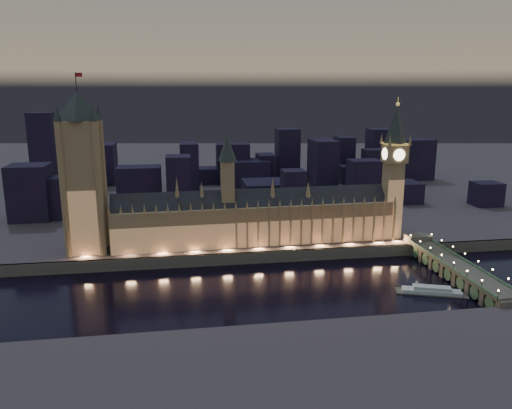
{
  "coord_description": "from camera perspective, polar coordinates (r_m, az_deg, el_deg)",
  "views": [
    {
      "loc": [
        -47.22,
        -278.22,
        117.34
      ],
      "look_at": [
        5.0,
        55.0,
        38.0
      ],
      "focal_mm": 35.0,
      "sensor_mm": 36.0,
      "label": 1
    }
  ],
  "objects": [
    {
      "name": "city_backdrop",
      "position": [
        536.57,
        -0.74,
        3.91
      ],
      "size": [
        463.39,
        215.63,
        82.92
      ],
      "color": "black",
      "rests_on": "north_bank"
    },
    {
      "name": "palace_of_westminster",
      "position": [
        355.79,
        -0.15,
        -1.58
      ],
      "size": [
        202.0,
        26.46,
        78.0
      ],
      "color": "#9A7D47",
      "rests_on": "north_bank"
    },
    {
      "name": "elizabeth_tower",
      "position": [
        377.5,
        15.53,
        4.81
      ],
      "size": [
        18.0,
        18.0,
        102.78
      ],
      "color": "#9A7D47",
      "rests_on": "north_bank"
    },
    {
      "name": "north_bank",
      "position": [
        807.61,
        -5.49,
        5.11
      ],
      "size": [
        2000.0,
        960.0,
        8.0
      ],
      "primitive_type": "cube",
      "color": "#463540",
      "rests_on": "ground"
    },
    {
      "name": "victoria_tower",
      "position": [
        349.55,
        -19.21,
        4.19
      ],
      "size": [
        31.68,
        31.68,
        118.67
      ],
      "color": "#9A7D47",
      "rests_on": "north_bank"
    },
    {
      "name": "westminster_bridge",
      "position": [
        341.3,
        21.56,
        -6.77
      ],
      "size": [
        16.86,
        113.0,
        15.9
      ],
      "color": "#494B47",
      "rests_on": "ground"
    },
    {
      "name": "river_boat",
      "position": [
        312.41,
        19.43,
        -9.31
      ],
      "size": [
        41.13,
        22.38,
        4.5
      ],
      "color": "#494B47",
      "rests_on": "ground"
    },
    {
      "name": "ground_plane",
      "position": [
        305.62,
        0.68,
        -9.34
      ],
      "size": [
        2000.0,
        2000.0,
        0.0
      ],
      "primitive_type": "plane",
      "color": "black",
      "rests_on": "ground"
    },
    {
      "name": "embankment_wall",
      "position": [
        342.02,
        -0.47,
        -6.12
      ],
      "size": [
        2000.0,
        2.5,
        8.0
      ],
      "primitive_type": "cube",
      "color": "#494B47",
      "rests_on": "ground"
    }
  ]
}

